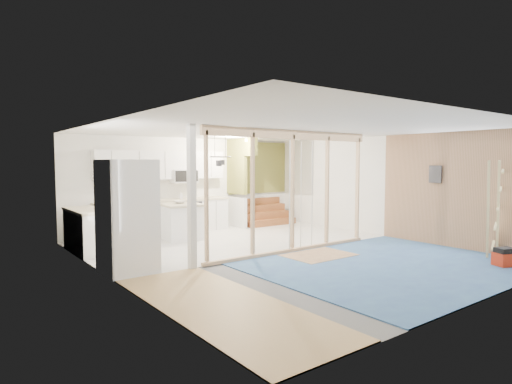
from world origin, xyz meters
TOP-DOWN VIEW (x-y plane):
  - room at (0.00, 0.00)m, footprint 7.01×8.01m
  - floor_overlays at (0.07, 0.06)m, footprint 7.00×8.00m
  - stud_frame at (-0.24, -0.00)m, footprint 4.66×0.14m
  - base_cabinets at (-1.61, 3.36)m, footprint 4.45×2.24m
  - upper_cabinets at (-0.84, 3.82)m, footprint 3.60×0.41m
  - green_partition at (2.04, 3.66)m, footprint 2.25×1.51m
  - pot_rack at (-0.31, 1.89)m, footprint 0.52×0.52m
  - sheathing_panel at (3.48, -2.00)m, footprint 0.02×4.00m
  - electrical_panel at (3.43, -1.40)m, footprint 0.04×0.30m
  - ceiling_light at (1.40, 3.00)m, footprint 0.32×0.32m
  - fridge at (-3.10, 0.45)m, footprint 0.88×0.85m
  - island at (-0.92, 2.70)m, footprint 1.02×1.02m
  - bowl at (-0.92, 2.80)m, footprint 0.28×0.28m
  - soap_bottle_a at (-2.50, 3.65)m, footprint 0.14×0.14m
  - soap_bottle_b at (-0.40, 3.76)m, footprint 0.11×0.11m
  - toolbox at (2.60, -3.31)m, footprint 0.45×0.39m
  - ladder at (3.12, -2.86)m, footprint 1.03×0.20m

SIDE VIEW (x-z plane):
  - floor_overlays at x=0.07m, z-range 0.00..0.02m
  - toolbox at x=2.60m, z-range -0.01..0.34m
  - island at x=-0.92m, z-range 0.00..0.90m
  - base_cabinets at x=-1.61m, z-range 0.00..0.93m
  - bowl at x=-0.92m, z-range 0.90..0.97m
  - green_partition at x=2.04m, z-range -0.36..2.24m
  - fridge at x=-3.10m, z-range 0.00..1.97m
  - ladder at x=3.12m, z-range 0.02..1.97m
  - soap_bottle_b at x=-0.40m, z-range 0.93..1.13m
  - soap_bottle_a at x=-2.50m, z-range 0.93..1.25m
  - sheathing_panel at x=3.48m, z-range 0.00..2.60m
  - room at x=0.00m, z-range 0.00..2.61m
  - stud_frame at x=-0.24m, z-range 0.29..2.89m
  - electrical_panel at x=3.43m, z-range 1.45..1.85m
  - upper_cabinets at x=-0.84m, z-range 1.39..2.25m
  - pot_rack at x=-0.31m, z-range 1.64..2.36m
  - ceiling_light at x=1.40m, z-range 2.50..2.58m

